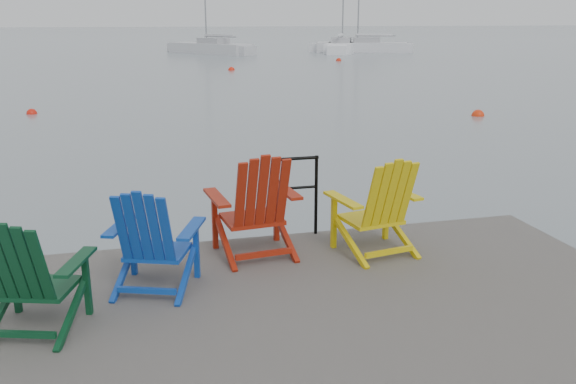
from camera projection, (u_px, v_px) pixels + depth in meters
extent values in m
cube|color=#2C2927|center=(349.00, 360.00, 4.52)|extent=(6.00, 5.00, 0.20)
cylinder|color=black|center=(20.00, 342.00, 6.13)|extent=(0.26, 0.26, 1.20)
cylinder|color=black|center=(281.00, 312.00, 6.76)|extent=(0.26, 0.26, 1.20)
cylinder|color=black|center=(496.00, 287.00, 7.40)|extent=(0.26, 0.26, 1.20)
cylinder|color=black|center=(278.00, 198.00, 6.66)|extent=(0.04, 0.04, 0.90)
cylinder|color=black|center=(316.00, 195.00, 6.76)|extent=(0.04, 0.04, 0.90)
cylinder|color=black|center=(297.00, 158.00, 6.59)|extent=(0.48, 0.04, 0.04)
cylinder|color=black|center=(297.00, 188.00, 6.68)|extent=(0.44, 0.03, 0.03)
cube|color=#0A381D|center=(40.00, 288.00, 4.77)|extent=(0.62, 0.58, 0.04)
cube|color=#0A381D|center=(15.00, 282.00, 4.98)|extent=(0.06, 0.06, 0.54)
cube|color=#0A381D|center=(87.00, 284.00, 4.94)|extent=(0.06, 0.06, 0.54)
cube|color=#0A381D|center=(76.00, 262.00, 4.67)|extent=(0.28, 0.59, 0.03)
cube|color=#0A381D|center=(15.00, 266.00, 4.38)|extent=(0.52, 0.38, 0.65)
cube|color=#0F3DA1|center=(158.00, 252.00, 5.49)|extent=(0.64, 0.61, 0.04)
cube|color=#0F3DA1|center=(133.00, 247.00, 5.71)|extent=(0.06, 0.06, 0.54)
cube|color=#0F3DA1|center=(196.00, 250.00, 5.65)|extent=(0.06, 0.06, 0.54)
cube|color=#0F3DA1|center=(120.00, 226.00, 5.44)|extent=(0.31, 0.60, 0.03)
cube|color=#0F3DA1|center=(192.00, 228.00, 5.37)|extent=(0.31, 0.60, 0.03)
cube|color=#0F3DA1|center=(144.00, 230.00, 5.10)|extent=(0.53, 0.40, 0.67)
cube|color=maroon|center=(252.00, 219.00, 6.28)|extent=(0.63, 0.57, 0.04)
cube|color=maroon|center=(215.00, 221.00, 6.37)|extent=(0.06, 0.06, 0.61)
cube|color=maroon|center=(276.00, 214.00, 6.60)|extent=(0.06, 0.06, 0.61)
cube|color=maroon|center=(217.00, 198.00, 6.06)|extent=(0.20, 0.67, 0.03)
cube|color=maroon|center=(286.00, 191.00, 6.31)|extent=(0.20, 0.67, 0.03)
cube|color=maroon|center=(262.00, 194.00, 5.86)|extent=(0.56, 0.33, 0.74)
cube|color=#D8BB0C|center=(371.00, 219.00, 6.33)|extent=(0.62, 0.57, 0.04)
cube|color=#D8BB0C|center=(334.00, 222.00, 6.39)|extent=(0.06, 0.06, 0.58)
cube|color=#D8BB0C|center=(386.00, 214.00, 6.64)|extent=(0.06, 0.06, 0.58)
cube|color=#D8BB0C|center=(343.00, 200.00, 6.10)|extent=(0.23, 0.64, 0.03)
cube|color=#D8BB0C|center=(401.00, 192.00, 6.37)|extent=(0.23, 0.64, 0.03)
cube|color=#D8BB0C|center=(390.00, 196.00, 5.94)|extent=(0.54, 0.35, 0.70)
cube|color=silver|center=(210.00, 50.00, 50.45)|extent=(6.46, 7.76, 1.10)
cube|color=#9E9EA3|center=(213.00, 41.00, 50.00)|extent=(2.62, 2.82, 0.55)
cube|color=white|center=(342.00, 49.00, 52.53)|extent=(5.46, 8.70, 1.10)
cube|color=#9E9EA3|center=(341.00, 41.00, 51.94)|extent=(2.45, 2.97, 0.55)
cube|color=silver|center=(362.00, 49.00, 52.12)|extent=(7.69, 4.87, 1.10)
cube|color=#9E9EA3|center=(366.00, 41.00, 51.86)|extent=(2.63, 2.18, 0.55)
sphere|color=red|center=(478.00, 116.00, 18.32)|extent=(0.38, 0.38, 0.38)
sphere|color=red|center=(32.00, 114.00, 18.69)|extent=(0.32, 0.32, 0.32)
sphere|color=red|center=(339.00, 61.00, 41.59)|extent=(0.37, 0.37, 0.37)
sphere|color=red|center=(231.00, 70.00, 34.12)|extent=(0.38, 0.38, 0.38)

